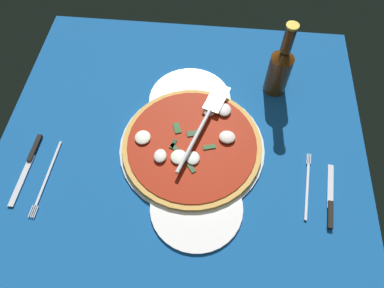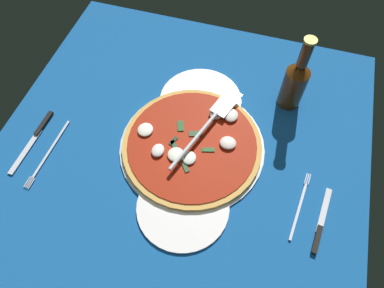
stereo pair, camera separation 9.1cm
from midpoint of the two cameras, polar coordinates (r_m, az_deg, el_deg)
ground_plane at (r=93.23cm, az=0.95°, el=-0.98°), size 96.75×96.75×0.80cm
checker_pattern at (r=92.85cm, az=0.96°, el=-0.84°), size 96.75×96.75×0.10cm
pizza_pan at (r=92.51cm, az=2.81°, el=-0.70°), size 38.00×38.00×0.88cm
dinner_plate_left at (r=101.43cm, az=3.96°, el=6.91°), size 23.25×23.25×1.00cm
dinner_plate_right at (r=85.07cm, az=1.63°, el=-10.41°), size 22.17×22.17×1.00cm
pizza at (r=91.51cm, az=2.86°, el=-0.25°), size 36.43×36.43×2.79cm
pizza_server at (r=92.27cm, az=5.34°, el=2.92°), size 29.62×12.44×1.00cm
place_setting_near at (r=99.26cm, az=-20.77°, el=-0.36°), size 22.46×14.02×1.40cm
place_setting_far at (r=90.36cm, az=21.40°, el=-11.14°), size 21.74×14.67×1.40cm
beer_bottle at (r=99.87cm, az=18.93°, el=9.29°), size 6.39×6.39×23.33cm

